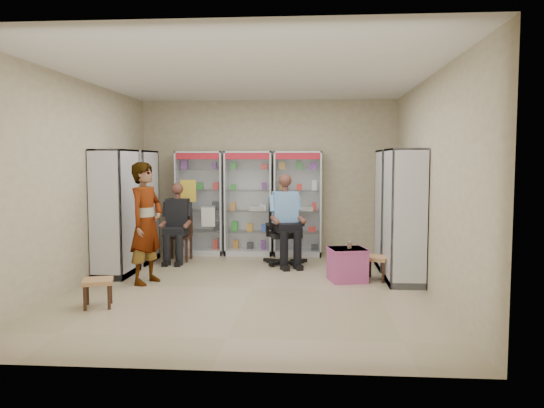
# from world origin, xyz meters

# --- Properties ---
(floor) EXTENTS (6.00, 6.00, 0.00)m
(floor) POSITION_xyz_m (0.00, 0.00, 0.00)
(floor) COLOR tan
(floor) RESTS_ON ground
(room_shell) EXTENTS (5.02, 6.02, 3.01)m
(room_shell) POSITION_xyz_m (0.00, 0.00, 1.97)
(room_shell) COLOR #C3B591
(room_shell) RESTS_ON ground
(cabinet_back_left) EXTENTS (0.90, 0.50, 2.00)m
(cabinet_back_left) POSITION_xyz_m (-1.30, 2.73, 1.00)
(cabinet_back_left) COLOR #A0A3A7
(cabinet_back_left) RESTS_ON floor
(cabinet_back_mid) EXTENTS (0.90, 0.50, 2.00)m
(cabinet_back_mid) POSITION_xyz_m (-0.35, 2.73, 1.00)
(cabinet_back_mid) COLOR #A8ABAF
(cabinet_back_mid) RESTS_ON floor
(cabinet_back_right) EXTENTS (0.90, 0.50, 2.00)m
(cabinet_back_right) POSITION_xyz_m (0.60, 2.73, 1.00)
(cabinet_back_right) COLOR #B4B6BB
(cabinet_back_right) RESTS_ON floor
(cabinet_right_far) EXTENTS (0.90, 0.50, 2.00)m
(cabinet_right_far) POSITION_xyz_m (2.23, 1.60, 1.00)
(cabinet_right_far) COLOR silver
(cabinet_right_far) RESTS_ON floor
(cabinet_right_near) EXTENTS (0.90, 0.50, 2.00)m
(cabinet_right_near) POSITION_xyz_m (2.23, 0.50, 1.00)
(cabinet_right_near) COLOR #9EA0A5
(cabinet_right_near) RESTS_ON floor
(cabinet_left_far) EXTENTS (0.90, 0.50, 2.00)m
(cabinet_left_far) POSITION_xyz_m (-2.23, 1.80, 1.00)
(cabinet_left_far) COLOR silver
(cabinet_left_far) RESTS_ON floor
(cabinet_left_near) EXTENTS (0.90, 0.50, 2.00)m
(cabinet_left_near) POSITION_xyz_m (-2.23, 0.70, 1.00)
(cabinet_left_near) COLOR #B2B5B9
(cabinet_left_near) RESTS_ON floor
(wooden_chair) EXTENTS (0.42, 0.42, 0.94)m
(wooden_chair) POSITION_xyz_m (-1.55, 2.00, 0.47)
(wooden_chair) COLOR black
(wooden_chair) RESTS_ON floor
(seated_customer) EXTENTS (0.44, 0.60, 1.34)m
(seated_customer) POSITION_xyz_m (-1.55, 1.95, 0.67)
(seated_customer) COLOR black
(seated_customer) RESTS_ON floor
(office_chair) EXTENTS (0.80, 0.80, 1.17)m
(office_chair) POSITION_xyz_m (0.40, 1.82, 0.59)
(office_chair) COLOR black
(office_chair) RESTS_ON floor
(seated_shopkeeper) EXTENTS (0.67, 0.80, 1.49)m
(seated_shopkeeper) POSITION_xyz_m (0.40, 1.77, 0.75)
(seated_shopkeeper) COLOR #78BCEE
(seated_shopkeeper) RESTS_ON floor
(pink_trunk) EXTENTS (0.62, 0.60, 0.50)m
(pink_trunk) POSITION_xyz_m (1.41, 0.57, 0.25)
(pink_trunk) COLOR #9D3F81
(pink_trunk) RESTS_ON floor
(tea_glass) EXTENTS (0.07, 0.07, 0.10)m
(tea_glass) POSITION_xyz_m (1.44, 0.58, 0.55)
(tea_glass) COLOR #5F2708
(tea_glass) RESTS_ON pink_trunk
(woven_stool_a) EXTENTS (0.48, 0.48, 0.37)m
(woven_stool_a) POSITION_xyz_m (1.86, 0.67, 0.18)
(woven_stool_a) COLOR #A97847
(woven_stool_a) RESTS_ON floor
(woven_stool_b) EXTENTS (0.44, 0.44, 0.35)m
(woven_stool_b) POSITION_xyz_m (-1.79, -1.12, 0.18)
(woven_stool_b) COLOR olive
(woven_stool_b) RESTS_ON floor
(standing_man) EXTENTS (0.62, 0.76, 1.80)m
(standing_man) POSITION_xyz_m (-1.58, 0.20, 0.90)
(standing_man) COLOR gray
(standing_man) RESTS_ON floor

